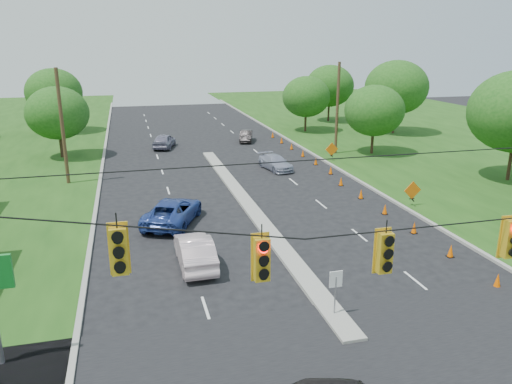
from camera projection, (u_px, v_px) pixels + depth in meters
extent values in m
cube|color=gray|center=(100.00, 182.00, 40.26)|extent=(0.25, 110.00, 0.16)
cube|color=gray|center=(333.00, 166.00, 45.12)|extent=(0.25, 110.00, 0.16)
cube|color=gray|center=(248.00, 206.00, 34.35)|extent=(1.00, 34.00, 0.18)
cylinder|color=gray|center=(335.00, 297.00, 20.19)|extent=(0.06, 0.06, 1.80)
cube|color=white|center=(336.00, 279.00, 19.96)|extent=(0.55, 0.04, 0.70)
cylinder|color=black|center=(463.00, 208.00, 11.95)|extent=(24.00, 0.04, 0.04)
cube|color=gold|center=(119.00, 251.00, 10.09)|extent=(0.34, 0.24, 1.00)
cube|color=gold|center=(262.00, 259.00, 10.97)|extent=(0.34, 0.24, 1.00)
cube|color=gold|center=(384.00, 253.00, 11.74)|extent=(0.34, 0.24, 1.00)
cube|color=gold|center=(510.00, 239.00, 12.58)|extent=(0.34, 0.24, 1.00)
cylinder|color=#422D1C|center=(62.00, 127.00, 38.39)|extent=(0.28, 0.28, 9.00)
cylinder|color=#422D1C|center=(337.00, 109.00, 49.04)|extent=(0.28, 0.28, 9.00)
cone|color=#FB5E00|center=(498.00, 280.00, 22.80)|extent=(0.32, 0.32, 0.70)
cone|color=#FB5E00|center=(451.00, 251.00, 26.05)|extent=(0.32, 0.32, 0.70)
cone|color=#FB5E00|center=(414.00, 228.00, 29.29)|extent=(0.32, 0.32, 0.70)
cone|color=#FB5E00|center=(385.00, 209.00, 32.53)|extent=(0.32, 0.32, 0.70)
cone|color=#FB5E00|center=(361.00, 194.00, 35.78)|extent=(0.32, 0.32, 0.70)
cone|color=#FB5E00|center=(341.00, 181.00, 39.02)|extent=(0.32, 0.32, 0.70)
cone|color=#FB5E00|center=(331.00, 170.00, 42.41)|extent=(0.32, 0.32, 0.70)
cone|color=#FB5E00|center=(316.00, 161.00, 45.65)|extent=(0.32, 0.32, 0.70)
cone|color=#FB5E00|center=(303.00, 153.00, 48.89)|extent=(0.32, 0.32, 0.70)
cone|color=#FB5E00|center=(292.00, 146.00, 52.14)|extent=(0.32, 0.32, 0.70)
cone|color=#FB5E00|center=(282.00, 140.00, 55.38)|extent=(0.32, 0.32, 0.70)
cone|color=#FB5E00|center=(273.00, 135.00, 58.62)|extent=(0.32, 0.32, 0.70)
cube|color=black|center=(412.00, 199.00, 34.01)|extent=(0.06, 0.58, 0.26)
cube|color=black|center=(412.00, 199.00, 34.01)|extent=(0.06, 0.58, 0.26)
cube|color=orange|center=(413.00, 190.00, 33.84)|extent=(1.27, 0.05, 1.27)
cube|color=black|center=(331.00, 155.00, 46.99)|extent=(0.06, 0.58, 0.26)
cube|color=black|center=(331.00, 155.00, 46.99)|extent=(0.06, 0.58, 0.26)
cube|color=orange|center=(332.00, 149.00, 46.81)|extent=(1.27, 0.05, 1.27)
cylinder|color=black|center=(61.00, 145.00, 48.23)|extent=(0.28, 0.28, 2.52)
ellipsoid|color=#194C14|center=(57.00, 113.00, 47.34)|extent=(5.88, 5.88, 5.04)
cylinder|color=black|center=(57.00, 121.00, 61.59)|extent=(0.28, 0.28, 2.88)
ellipsoid|color=#194C14|center=(54.00, 92.00, 60.58)|extent=(6.72, 6.72, 5.76)
cylinder|color=black|center=(510.00, 161.00, 40.11)|extent=(0.28, 0.28, 3.24)
cylinder|color=black|center=(372.00, 141.00, 49.89)|extent=(0.28, 0.28, 2.52)
ellipsoid|color=#194C14|center=(374.00, 111.00, 49.00)|extent=(5.88, 5.88, 5.04)
cylinder|color=black|center=(394.00, 120.00, 60.98)|extent=(0.28, 0.28, 3.24)
ellipsoid|color=#194C14|center=(396.00, 87.00, 59.83)|extent=(7.56, 7.56, 6.48)
cylinder|color=black|center=(329.00, 111.00, 70.26)|extent=(0.28, 0.28, 2.88)
ellipsoid|color=#194C14|center=(330.00, 86.00, 69.24)|extent=(6.72, 6.72, 5.76)
cylinder|color=black|center=(305.00, 122.00, 62.38)|extent=(0.28, 0.28, 2.52)
ellipsoid|color=#194C14|center=(306.00, 97.00, 61.49)|extent=(5.88, 5.88, 5.04)
imported|color=silver|center=(195.00, 251.00, 24.98)|extent=(1.71, 4.74, 1.55)
imported|color=navy|center=(173.00, 211.00, 30.78)|extent=(4.61, 6.19, 1.56)
imported|color=#9194AC|center=(275.00, 163.00, 43.89)|extent=(2.55, 4.60, 1.26)
imported|color=slate|center=(164.00, 141.00, 52.83)|extent=(3.05, 4.83, 1.53)
imported|color=black|center=(246.00, 136.00, 56.25)|extent=(2.32, 4.03, 1.26)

